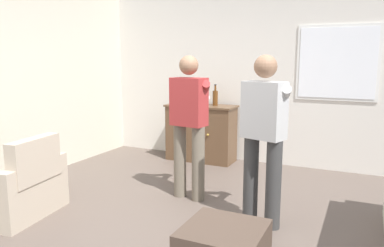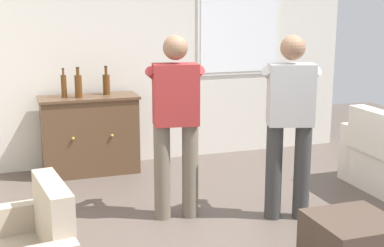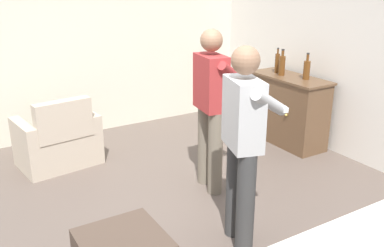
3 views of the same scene
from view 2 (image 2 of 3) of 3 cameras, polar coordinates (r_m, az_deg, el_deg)
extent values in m
plane|color=brown|center=(4.56, 4.40, -12.56)|extent=(10.40, 10.40, 0.00)
cube|color=silver|center=(6.68, -4.39, 7.93)|extent=(5.20, 0.12, 2.80)
cube|color=silver|center=(6.98, 4.98, 9.62)|extent=(1.12, 0.02, 1.07)
cube|color=white|center=(6.97, 5.00, 9.62)|extent=(1.04, 0.03, 0.99)
cube|color=silver|center=(6.37, 17.89, -2.74)|extent=(0.55, 0.18, 0.64)
cube|color=orange|center=(6.01, 19.34, -0.99)|extent=(0.14, 0.40, 0.36)
cube|color=#B2A38E|center=(3.55, -14.56, -9.51)|extent=(0.22, 0.65, 0.45)
cube|color=#B2A38E|center=(3.99, -19.18, -12.36)|extent=(0.65, 0.20, 0.60)
cube|color=brown|center=(6.32, -10.82, -1.33)|extent=(1.09, 0.44, 0.88)
cube|color=brown|center=(6.23, -10.99, 2.74)|extent=(1.13, 0.48, 0.03)
sphere|color=#B79338|center=(6.06, -12.56, -1.58)|extent=(0.04, 0.04, 0.04)
sphere|color=#B79338|center=(6.12, -8.52, -1.28)|extent=(0.04, 0.04, 0.04)
cylinder|color=#593314|center=(6.18, -13.51, 3.88)|extent=(0.06, 0.06, 0.25)
cylinder|color=#593314|center=(6.16, -13.58, 5.34)|extent=(0.02, 0.02, 0.06)
cylinder|color=#262626|center=(6.16, -13.60, 5.71)|extent=(0.03, 0.03, 0.02)
cylinder|color=#593314|center=(6.14, -12.03, 3.89)|extent=(0.08, 0.08, 0.25)
cylinder|color=#593314|center=(6.12, -12.10, 5.41)|extent=(0.04, 0.04, 0.08)
cylinder|color=#262626|center=(6.12, -12.12, 5.83)|extent=(0.04, 0.04, 0.02)
cylinder|color=#593314|center=(6.30, -9.12, 4.12)|extent=(0.08, 0.08, 0.23)
cylinder|color=#593314|center=(6.27, -9.17, 5.56)|extent=(0.03, 0.03, 0.09)
cylinder|color=#262626|center=(6.27, -9.18, 6.03)|extent=(0.04, 0.04, 0.02)
cube|color=#47382D|center=(4.24, 16.73, -12.16)|extent=(0.60, 0.60, 0.40)
cylinder|color=#6B6051|center=(4.90, -3.20, -5.23)|extent=(0.15, 0.15, 0.88)
cylinder|color=#6B6051|center=(4.93, -0.19, -5.07)|extent=(0.15, 0.15, 0.88)
cube|color=#9E2D2D|center=(4.74, -1.75, 3.10)|extent=(0.43, 0.28, 0.55)
sphere|color=#8C664C|center=(4.69, -1.78, 8.11)|extent=(0.22, 0.22, 0.22)
cylinder|color=#9E2D2D|center=(4.87, -3.38, 4.64)|extent=(0.37, 0.38, 0.29)
cylinder|color=#9E2D2D|center=(4.90, -0.70, 4.71)|extent=(0.28, 0.43, 0.29)
cube|color=white|center=(5.05, -2.28, 3.97)|extent=(0.15, 0.06, 0.04)
cylinder|color=#383838|center=(4.95, 8.70, -5.15)|extent=(0.15, 0.15, 0.88)
cylinder|color=#383838|center=(5.00, 11.65, -5.08)|extent=(0.15, 0.15, 0.88)
cube|color=#B7B7B7|center=(4.81, 10.51, 3.03)|extent=(0.45, 0.33, 0.55)
sphere|color=#8C664C|center=(4.76, 10.71, 7.96)|extent=(0.22, 0.22, 0.22)
cylinder|color=#B7B7B7|center=(4.93, 8.88, 4.60)|extent=(0.40, 0.33, 0.29)
cylinder|color=#B7B7B7|center=(4.97, 11.49, 4.58)|extent=(0.22, 0.44, 0.29)
cube|color=white|center=(5.12, 9.80, 3.90)|extent=(0.16, 0.08, 0.04)
camera|label=1|loc=(3.28, 59.72, 1.11)|focal=35.00mm
camera|label=3|loc=(5.27, 47.97, 11.13)|focal=40.00mm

